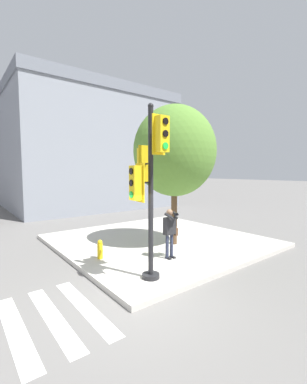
{
  "coord_description": "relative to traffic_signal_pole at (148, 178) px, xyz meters",
  "views": [
    {
      "loc": [
        -3.44,
        -5.05,
        3.13
      ],
      "look_at": [
        1.14,
        0.81,
        2.51
      ],
      "focal_mm": 24.0,
      "sensor_mm": 36.0,
      "label": 1
    }
  ],
  "objects": [
    {
      "name": "ground_plane",
      "position": [
        -0.67,
        -0.44,
        -2.93
      ],
      "size": [
        160.0,
        160.0,
        0.0
      ],
      "primitive_type": "plane",
      "color": "slate"
    },
    {
      "name": "sidewalk_corner",
      "position": [
        2.83,
        3.06,
        -2.86
      ],
      "size": [
        8.0,
        8.0,
        0.16
      ],
      "color": "#BCB7AD",
      "rests_on": "ground_plane"
    },
    {
      "name": "crosswalk_stripes",
      "position": [
        -3.29,
        -0.03,
        -2.93
      ],
      "size": [
        3.2,
        3.01,
        0.01
      ],
      "color": "silver",
      "rests_on": "ground_plane"
    },
    {
      "name": "traffic_signal_pole",
      "position": [
        0.0,
        0.0,
        0.0
      ],
      "size": [
        0.89,
        1.23,
        4.74
      ],
      "color": "black",
      "rests_on": "sidewalk_corner"
    },
    {
      "name": "person_photographer",
      "position": [
        1.59,
        0.9,
        -1.77
      ],
      "size": [
        0.58,
        0.54,
        1.68
      ],
      "color": "black",
      "rests_on": "sidewalk_corner"
    },
    {
      "name": "street_tree",
      "position": [
        2.87,
        2.09,
        0.96
      ],
      "size": [
        3.27,
        3.27,
        5.54
      ],
      "color": "brown",
      "rests_on": "sidewalk_corner"
    },
    {
      "name": "fire_hydrant",
      "position": [
        -0.32,
        2.29,
        -2.46
      ],
      "size": [
        0.18,
        0.24,
        0.65
      ],
      "color": "yellow",
      "rests_on": "sidewalk_corner"
    },
    {
      "name": "building_right",
      "position": [
        5.53,
        17.57,
        1.99
      ],
      "size": [
        13.0,
        12.69,
        9.83
      ],
      "color": "gray",
      "rests_on": "ground_plane"
    }
  ]
}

